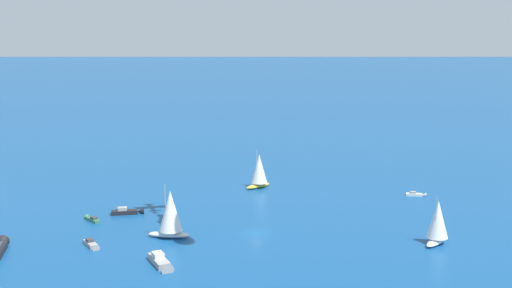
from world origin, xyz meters
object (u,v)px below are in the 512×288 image
object	(u,v)px
motorboat_outer_ring_a	(92,219)
motorboat_offshore	(129,212)
sailboat_near_centre	(438,222)
motorboat_far_port	(161,262)
motorboat_ahead	(417,194)
sailboat_trailing	(170,214)
motorboat_far_stbd	(92,245)
sailboat_inshore	(259,171)

from	to	relation	value
motorboat_outer_ring_a	motorboat_offshore	bearing A→B (deg)	55.52
sailboat_near_centre	motorboat_far_port	size ratio (longest dim) A/B	1.26
motorboat_far_port	sailboat_near_centre	bearing A→B (deg)	31.76
motorboat_offshore	motorboat_ahead	size ratio (longest dim) A/B	1.42
sailboat_trailing	motorboat_outer_ring_a	distance (m)	23.36
sailboat_near_centre	motorboat_far_port	world-z (taller)	sailboat_near_centre
motorboat_ahead	motorboat_outer_ring_a	distance (m)	82.39
motorboat_far_stbd	motorboat_ahead	bearing A→B (deg)	46.81
motorboat_far_stbd	motorboat_ahead	distance (m)	84.93
sailboat_near_centre	motorboat_offshore	world-z (taller)	sailboat_near_centre
motorboat_ahead	sailboat_near_centre	bearing A→B (deg)	-79.34
motorboat_far_port	motorboat_far_stbd	distance (m)	18.76
motorboat_ahead	sailboat_trailing	bearing A→B (deg)	-131.60
sailboat_near_centre	motorboat_ahead	world-z (taller)	sailboat_near_centre
motorboat_offshore	motorboat_outer_ring_a	bearing A→B (deg)	-124.48
motorboat_far_port	motorboat_offshore	world-z (taller)	motorboat_far_port
sailboat_near_centre	motorboat_ahead	xyz separation A→B (m)	(-7.13, 37.89, -4.22)
motorboat_far_port	sailboat_trailing	distance (m)	17.19
motorboat_far_port	sailboat_inshore	size ratio (longest dim) A/B	0.77
sailboat_near_centre	motorboat_far_port	xyz separation A→B (m)	(-47.24, -29.25, -3.92)
sailboat_near_centre	motorboat_outer_ring_a	bearing A→B (deg)	-173.49
sailboat_near_centre	sailboat_inshore	distance (m)	59.29
motorboat_offshore	motorboat_outer_ring_a	size ratio (longest dim) A/B	1.43
motorboat_far_stbd	motorboat_far_port	bearing A→B (deg)	-16.14
motorboat_far_port	motorboat_ahead	distance (m)	78.20
motorboat_far_stbd	motorboat_offshore	bearing A→B (deg)	101.42
motorboat_ahead	motorboat_offshore	bearing A→B (deg)	-148.28
sailboat_inshore	motorboat_offshore	bearing A→B (deg)	-121.37
sailboat_trailing	motorboat_outer_ring_a	bearing A→B (deg)	167.22
motorboat_offshore	sailboat_trailing	world-z (taller)	sailboat_trailing
sailboat_inshore	sailboat_trailing	xyz separation A→B (m)	(-3.82, -46.93, 0.39)
motorboat_offshore	sailboat_trailing	distance (m)	21.75
sailboat_near_centre	motorboat_outer_ring_a	distance (m)	75.77
motorboat_far_port	motorboat_offshore	xyz separation A→B (m)	(-22.68, 28.32, -0.11)
sailboat_trailing	motorboat_ahead	size ratio (longest dim) A/B	2.14
sailboat_near_centre	motorboat_outer_ring_a	xyz separation A→B (m)	(-75.17, -8.57, -4.21)
sailboat_near_centre	motorboat_outer_ring_a	size ratio (longest dim) A/B	1.92
motorboat_far_port	motorboat_far_stbd	bearing A→B (deg)	163.86
motorboat_far_port	motorboat_offshore	size ratio (longest dim) A/B	1.07
motorboat_offshore	motorboat_far_stbd	bearing A→B (deg)	-78.58
sailboat_near_centre	motorboat_far_stbd	distance (m)	69.66
motorboat_far_port	motorboat_ahead	world-z (taller)	motorboat_far_port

